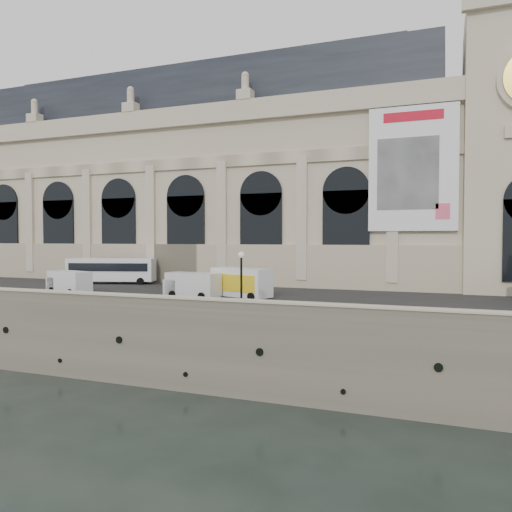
{
  "coord_description": "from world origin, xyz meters",
  "views": [
    {
      "loc": [
        26.33,
        -33.12,
        11.69
      ],
      "look_at": [
        5.32,
        22.0,
        9.63
      ],
      "focal_mm": 35.0,
      "sensor_mm": 36.0,
      "label": 1
    }
  ],
  "objects_px": {
    "bus_left": "(111,270)",
    "box_truck": "(238,283)",
    "van_b": "(68,282)",
    "lamp_right": "(241,282)",
    "van_c": "(190,285)"
  },
  "relations": [
    {
      "from": "bus_left",
      "to": "box_truck",
      "type": "xyz_separation_m",
      "value": [
        20.55,
        -7.82,
        -0.36
      ]
    },
    {
      "from": "bus_left",
      "to": "van_b",
      "type": "distance_m",
      "value": 11.28
    },
    {
      "from": "box_truck",
      "to": "bus_left",
      "type": "bearing_deg",
      "value": 159.18
    },
    {
      "from": "box_truck",
      "to": "lamp_right",
      "type": "height_order",
      "value": "lamp_right"
    },
    {
      "from": "bus_left",
      "to": "lamp_right",
      "type": "height_order",
      "value": "lamp_right"
    },
    {
      "from": "van_c",
      "to": "van_b",
      "type": "bearing_deg",
      "value": -173.91
    },
    {
      "from": "van_c",
      "to": "box_truck",
      "type": "distance_m",
      "value": 4.6
    },
    {
      "from": "van_b",
      "to": "lamp_right",
      "type": "xyz_separation_m",
      "value": [
        21.54,
        -5.34,
        1.12
      ]
    },
    {
      "from": "bus_left",
      "to": "van_c",
      "type": "distance_m",
      "value": 18.83
    },
    {
      "from": "bus_left",
      "to": "van_b",
      "type": "relative_size",
      "value": 1.97
    },
    {
      "from": "bus_left",
      "to": "box_truck",
      "type": "distance_m",
      "value": 21.99
    },
    {
      "from": "van_b",
      "to": "box_truck",
      "type": "distance_m",
      "value": 17.96
    },
    {
      "from": "bus_left",
      "to": "box_truck",
      "type": "relative_size",
      "value": 1.49
    },
    {
      "from": "lamp_right",
      "to": "van_c",
      "type": "bearing_deg",
      "value": 140.22
    },
    {
      "from": "box_truck",
      "to": "lamp_right",
      "type": "relative_size",
      "value": 1.6
    }
  ]
}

